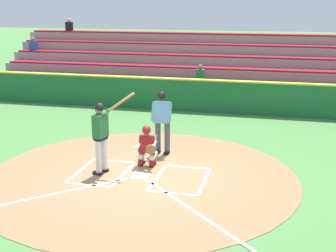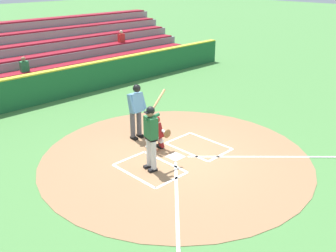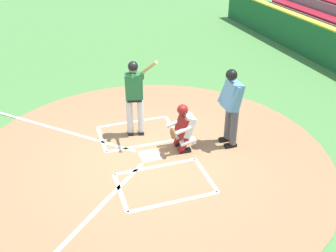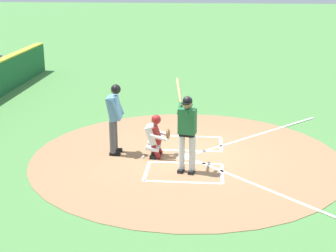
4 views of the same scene
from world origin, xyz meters
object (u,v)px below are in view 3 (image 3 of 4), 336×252
object	(u,v)px
batter	(135,94)
plate_umpire	(231,103)
catcher	(183,127)
baseball	(193,142)

from	to	relation	value
batter	plate_umpire	size ratio (longest dim) A/B	1.14
catcher	baseball	bearing A→B (deg)	-64.79
baseball	batter	bearing A→B (deg)	54.43
batter	catcher	world-z (taller)	batter
batter	baseball	bearing A→B (deg)	-125.57
catcher	plate_umpire	size ratio (longest dim) A/B	0.61
plate_umpire	baseball	distance (m)	1.32
batter	plate_umpire	world-z (taller)	batter
batter	plate_umpire	bearing A→B (deg)	-119.83
baseball	catcher	bearing A→B (deg)	115.21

